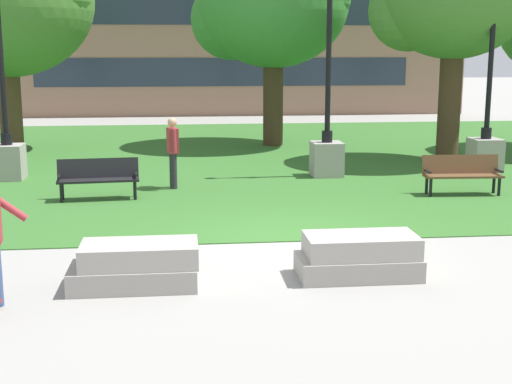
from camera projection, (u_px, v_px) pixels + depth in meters
name	position (u px, v px, depth m)	size (l,w,h in m)	color
ground_plane	(293.00, 242.00, 12.55)	(140.00, 140.00, 0.00)	gray
grass_lawn	(242.00, 157.00, 22.29)	(40.00, 20.00, 0.02)	#336628
concrete_block_center	(136.00, 266.00, 10.15)	(1.82, 0.90, 0.64)	#9E9991
concrete_block_left	(359.00, 257.00, 10.60)	(1.80, 0.90, 0.64)	#9E9991
park_bench_near_left	(98.00, 176.00, 15.98)	(1.84, 0.68, 0.90)	black
park_bench_near_right	(462.00, 172.00, 16.52)	(1.83, 0.62, 0.90)	brown
lamp_post_right	(486.00, 134.00, 19.54)	(1.32, 0.80, 5.04)	gray
lamp_post_center	(6.00, 138.00, 18.28)	(1.32, 0.80, 5.39)	gray
lamp_post_left	(327.00, 137.00, 18.80)	(1.32, 0.80, 5.08)	gray
tree_near_right	(272.00, 6.00, 24.16)	(5.36, 5.10, 7.01)	#42301E
tree_far_right	(1.00, 3.00, 22.77)	(6.03, 5.75, 7.28)	#4C3823
person_bystander_near_lawn	(173.00, 149.00, 17.14)	(0.30, 0.69, 1.71)	#28282D
building_facade_distant	(223.00, 7.00, 35.39)	(24.83, 1.03, 10.82)	#8E6B56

